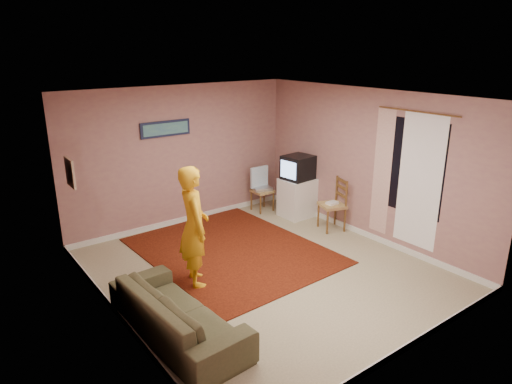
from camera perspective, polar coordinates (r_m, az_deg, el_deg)
ground at (r=7.05m, az=0.91°, el=-9.70°), size 5.00×5.00×0.00m
wall_back at (r=8.59m, az=-9.31°, el=4.44°), size 4.50×0.02×2.60m
wall_front at (r=4.95m, az=19.09°, el=-6.60°), size 4.50×0.02×2.60m
wall_left at (r=5.54m, az=-17.81°, el=-3.79°), size 0.02×5.00×2.60m
wall_right at (r=8.07m, az=13.73°, el=3.29°), size 0.02×5.00×2.60m
ceiling at (r=6.28m, az=1.03°, el=11.81°), size 4.50×5.00×0.02m
baseboard_back at (r=8.95m, az=-8.89°, el=-3.37°), size 4.50×0.02×0.10m
baseboard_front at (r=5.57m, az=17.64°, el=-18.37°), size 4.50×0.02×0.10m
baseboard_left at (r=6.10m, az=-16.58°, el=-14.75°), size 0.02×5.00×0.10m
baseboard_right at (r=8.46m, az=13.06°, el=-4.93°), size 0.02×5.00×0.10m
window at (r=7.51m, az=19.03°, el=2.92°), size 0.01×1.10×1.50m
curtain_sheer at (r=7.47m, az=19.75°, el=1.17°), size 0.01×0.75×2.10m
curtain_floral at (r=7.85m, az=15.48°, el=2.36°), size 0.01×0.35×2.10m
curtain_rod at (r=7.32m, az=19.52°, el=9.46°), size 0.02×1.40×0.02m
picture_back at (r=8.32m, az=-11.24°, el=7.77°), size 0.95×0.04×0.28m
picture_left at (r=6.95m, az=-22.20°, el=2.25°), size 0.04×0.38×0.42m
area_rug at (r=7.66m, az=-2.98°, el=-7.31°), size 2.69×3.31×0.02m
tv_cabinet at (r=9.07m, az=5.16°, el=-0.70°), size 0.60×0.55×0.77m
crt_tv at (r=8.89m, az=5.25°, el=3.07°), size 0.59×0.54×0.47m
chair_a at (r=9.29m, az=0.80°, el=0.75°), size 0.39×0.37×0.47m
dvd_player at (r=9.31m, az=0.80°, el=0.43°), size 0.42×0.35×0.06m
blue_throw at (r=9.32m, az=0.41°, el=1.90°), size 0.41×0.05×0.43m
chair_b at (r=8.43m, az=9.53°, el=-0.88°), size 0.53×0.54×0.52m
game_console at (r=8.45m, az=9.50°, el=-1.36°), size 0.21×0.15×0.04m
sofa at (r=5.56m, az=-9.80°, el=-14.68°), size 0.91×2.07×0.59m
person at (r=6.40m, az=-7.77°, el=-4.28°), size 0.58×0.72×1.74m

